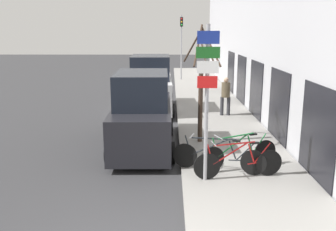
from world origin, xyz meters
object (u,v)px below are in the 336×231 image
(bicycle_0, at_px, (238,162))
(bicycle_2, at_px, (239,154))
(signpost, at_px, (207,94))
(traffic_light, at_px, (181,39))
(parked_car_0, at_px, (143,115))
(parked_car_1, at_px, (151,87))
(street_tree, at_px, (201,87))
(pedestrian_near, at_px, (226,93))
(bicycle_1, at_px, (218,157))

(bicycle_0, relative_size, bicycle_2, 1.05)
(signpost, height_order, traffic_light, traffic_light)
(parked_car_0, relative_size, parked_car_1, 1.03)
(parked_car_1, bearing_deg, bicycle_2, -72.00)
(signpost, bearing_deg, traffic_light, 90.25)
(parked_car_1, relative_size, traffic_light, 1.01)
(bicycle_0, distance_m, street_tree, 3.33)
(street_tree, distance_m, traffic_light, 15.44)
(signpost, relative_size, traffic_light, 0.81)
(pedestrian_near, bearing_deg, signpost, -99.70)
(parked_car_1, height_order, traffic_light, traffic_light)
(bicycle_1, relative_size, traffic_light, 0.51)
(signpost, distance_m, bicycle_0, 1.91)
(bicycle_0, relative_size, pedestrian_near, 1.38)
(street_tree, bearing_deg, signpost, -92.16)
(pedestrian_near, height_order, street_tree, street_tree)
(signpost, bearing_deg, bicycle_0, 10.71)
(bicycle_1, height_order, traffic_light, traffic_light)
(signpost, relative_size, street_tree, 0.99)
(parked_car_1, xyz_separation_m, pedestrian_near, (3.21, -1.45, -0.07))
(bicycle_2, relative_size, street_tree, 0.57)
(bicycle_0, bearing_deg, bicycle_1, 36.73)
(traffic_light, bearing_deg, bicycle_2, -86.64)
(signpost, distance_m, bicycle_1, 1.86)
(bicycle_1, height_order, street_tree, street_tree)
(parked_car_1, distance_m, pedestrian_near, 3.52)
(parked_car_0, height_order, street_tree, street_tree)
(bicycle_1, xyz_separation_m, traffic_light, (-0.47, 17.92, 2.50))
(pedestrian_near, bearing_deg, bicycle_0, -93.24)
(signpost, bearing_deg, parked_car_0, 120.49)
(traffic_light, bearing_deg, bicycle_0, -87.18)
(traffic_light, bearing_deg, signpost, -89.75)
(bicycle_0, distance_m, bicycle_2, 0.65)
(bicycle_1, relative_size, pedestrian_near, 1.44)
(signpost, height_order, pedestrian_near, signpost)
(parked_car_0, distance_m, pedestrian_near, 5.18)
(signpost, bearing_deg, parked_car_1, 101.65)
(parked_car_1, bearing_deg, street_tree, -72.26)
(bicycle_2, xyz_separation_m, traffic_light, (-1.04, 17.70, 2.49))
(street_tree, bearing_deg, bicycle_1, -83.91)
(bicycle_2, bearing_deg, parked_car_0, 29.97)
(parked_car_0, height_order, parked_car_1, parked_car_1)
(bicycle_1, height_order, parked_car_0, parked_car_0)
(bicycle_0, xyz_separation_m, parked_car_0, (-2.53, 2.74, 0.55))
(parked_car_0, bearing_deg, bicycle_2, -39.26)
(traffic_light, bearing_deg, street_tree, -89.26)
(parked_car_1, bearing_deg, bicycle_0, -74.24)
(bicycle_2, bearing_deg, pedestrian_near, -26.41)
(street_tree, bearing_deg, bicycle_0, -76.52)
(bicycle_0, height_order, traffic_light, traffic_light)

